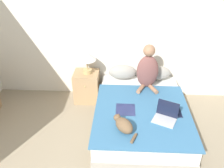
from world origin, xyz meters
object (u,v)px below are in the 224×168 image
at_px(person_sitting, 148,70).
at_px(cat_tabby, 124,125).
at_px(pillow_near, 122,72).
at_px(bed, 141,116).
at_px(table_lamp, 87,57).
at_px(nightstand, 87,86).
at_px(pillow_far, 157,73).
at_px(laptop_open, 165,116).

distance_m(person_sitting, cat_tabby, 1.25).
bearing_deg(pillow_near, bed, -69.37).
bearing_deg(bed, person_sitting, 78.62).
bearing_deg(table_lamp, pillow_near, 6.91).
bearing_deg(nightstand, pillow_near, 6.05).
height_order(pillow_near, pillow_far, same).
distance_m(pillow_near, laptop_open, 1.34).
bearing_deg(laptop_open, cat_tabby, -130.71).
distance_m(laptop_open, nightstand, 1.72).
bearing_deg(cat_tabby, person_sitting, -55.89).
bearing_deg(person_sitting, bed, -101.38).
xyz_separation_m(pillow_far, cat_tabby, (-0.59, -1.44, -0.04)).
bearing_deg(table_lamp, pillow_far, 3.50).
relative_size(pillow_far, person_sitting, 0.66).
distance_m(bed, laptop_open, 0.54).
bearing_deg(person_sitting, pillow_near, 146.90).
bearing_deg(cat_tabby, pillow_near, -35.92).
bearing_deg(bed, nightstand, 142.18).
distance_m(pillow_near, person_sitting, 0.55).
bearing_deg(pillow_far, bed, -110.61).
bearing_deg(bed, cat_tabby, -114.56).
distance_m(pillow_far, person_sitting, 0.40).
xyz_separation_m(bed, cat_tabby, (-0.28, -0.61, 0.32)).
xyz_separation_m(pillow_near, nightstand, (-0.67, -0.07, -0.29)).
height_order(person_sitting, nightstand, person_sitting).
xyz_separation_m(bed, pillow_near, (-0.31, 0.84, 0.36)).
bearing_deg(laptop_open, pillow_near, 143.33).
distance_m(pillow_near, pillow_far, 0.63).
relative_size(cat_tabby, nightstand, 0.74).
height_order(pillow_near, laptop_open, pillow_near).
height_order(cat_tabby, laptop_open, laptop_open).
bearing_deg(laptop_open, bed, 158.07).
bearing_deg(table_lamp, cat_tabby, -63.60).
xyz_separation_m(person_sitting, cat_tabby, (-0.39, -1.17, -0.25)).
height_order(person_sitting, cat_tabby, person_sitting).
height_order(pillow_near, nightstand, pillow_near).
height_order(bed, nightstand, nightstand).
xyz_separation_m(bed, nightstand, (-0.99, 0.76, 0.07)).
distance_m(pillow_near, table_lamp, 0.72).
relative_size(cat_tabby, table_lamp, 1.00).
relative_size(pillow_near, table_lamp, 1.20).
xyz_separation_m(pillow_far, laptop_open, (0.00, -1.18, -0.08)).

